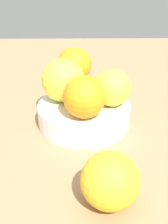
{
  "coord_description": "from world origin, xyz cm",
  "views": [
    {
      "loc": [
        -46.67,
        0.61,
        28.36
      ],
      "look_at": [
        0.0,
        0.0,
        2.23
      ],
      "focal_mm": 48.61,
      "sensor_mm": 36.0,
      "label": 1
    }
  ],
  "objects": [
    {
      "name": "orange_loose_0",
      "position": [
        19.4,
        1.93,
        3.96
      ],
      "size": [
        7.93,
        7.93,
        7.93
      ],
      "primitive_type": "sphere",
      "color": "orange",
      "rests_on": "ground_plane"
    },
    {
      "name": "orange_in_bowl_2",
      "position": [
        0.1,
        -4.81,
        6.89
      ],
      "size": [
        6.35,
        6.35,
        6.35
      ],
      "primitive_type": "sphere",
      "color": "yellow",
      "rests_on": "fruit_bowl"
    },
    {
      "name": "fruit_bowl",
      "position": [
        0.0,
        0.0,
        1.76
      ],
      "size": [
        16.22,
        16.22,
        3.72
      ],
      "color": "white",
      "rests_on": "ground_plane"
    },
    {
      "name": "orange_loose_1",
      "position": [
        -19.29,
        -2.85,
        3.62
      ],
      "size": [
        7.23,
        7.23,
        7.23
      ],
      "primitive_type": "sphere",
      "color": "yellow",
      "rests_on": "ground_plane"
    },
    {
      "name": "ground_plane",
      "position": [
        0.0,
        0.0,
        -1.0
      ],
      "size": [
        110.0,
        110.0,
        2.0
      ],
      "primitive_type": "cube",
      "color": "#997551"
    },
    {
      "name": "orange_in_bowl_0",
      "position": [
        1.93,
        3.59,
        7.5
      ],
      "size": [
        7.56,
        7.56,
        7.56
      ],
      "primitive_type": "sphere",
      "color": "yellow",
      "rests_on": "fruit_bowl"
    },
    {
      "name": "orange_in_bowl_1",
      "position": [
        -3.95,
        -0.29,
        7.16
      ],
      "size": [
        6.88,
        6.88,
        6.88
      ],
      "primitive_type": "sphere",
      "color": "orange",
      "rests_on": "fruit_bowl"
    }
  ]
}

